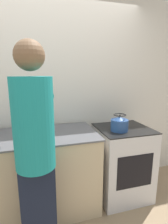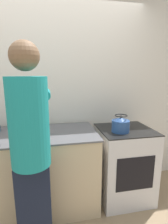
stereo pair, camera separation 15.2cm
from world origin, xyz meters
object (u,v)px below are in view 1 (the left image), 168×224
(knife, at_px, (34,135))
(kettle, at_px, (119,124))
(person, at_px, (35,149))
(oven, at_px, (122,162))
(cutting_board, at_px, (31,137))

(knife, height_order, kettle, kettle)
(person, relative_size, knife, 9.10)
(knife, relative_size, kettle, 0.98)
(oven, bearing_deg, kettle, -141.70)
(oven, relative_size, person, 0.51)
(person, height_order, kettle, person)
(knife, distance_m, kettle, 0.99)
(cutting_board, xyz_separation_m, knife, (0.02, 0.03, 0.01))
(person, relative_size, cutting_board, 6.35)
(cutting_board, bearing_deg, knife, 52.58)
(cutting_board, relative_size, kettle, 1.40)
(person, bearing_deg, cutting_board, 94.56)
(person, bearing_deg, kettle, 24.07)
(oven, distance_m, cutting_board, 1.21)
(person, xyz_separation_m, kettle, (0.97, 0.43, 0.01))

